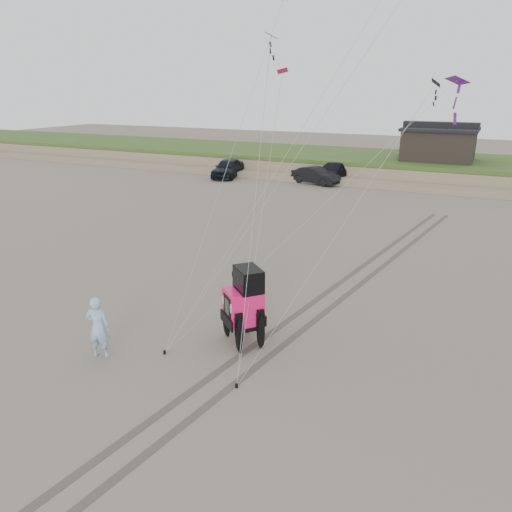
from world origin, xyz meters
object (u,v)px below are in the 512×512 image
Objects in this scene: truck_a at (228,168)px; man at (98,327)px; cabin at (439,143)px; truck_b at (316,175)px; jeep at (243,313)px; truck_c at (335,171)px.

man is at bearing -78.71° from truck_a.
truck_a is (-17.54, -7.49, -2.38)m from cabin.
cabin is 19.22m from truck_a.
cabin is 11.77m from truck_b.
jeep is (15.83, -27.70, 0.16)m from truck_a.
truck_c is 1.06× the size of jeep.
truck_c is at bearing 143.70° from jeep.
man is (2.73, -33.03, 0.15)m from truck_c.
truck_a is 32.83m from man.
cabin reaches higher than truck_a.
truck_b is at bearing -7.94° from truck_a.
truck_c is at bearing -8.25° from truck_b.
man is (-5.28, -37.94, -2.24)m from cabin.
jeep is at bearing -148.14° from truck_b.
jeep is (6.30, -30.28, 0.18)m from truck_c.
cabin is at bearing 129.15° from jeep.
truck_c is 30.93m from jeep.
man is (12.26, -30.45, 0.14)m from truck_a.
truck_a is 8.49m from truck_b.
truck_b is at bearing -141.94° from cabin.
truck_c is at bearing -148.52° from cabin.
man is at bearing -100.37° from jeep.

